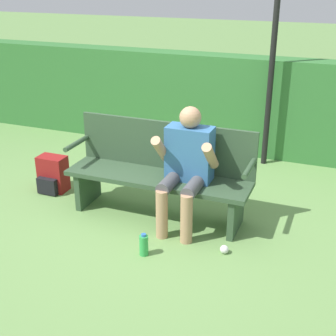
{
  "coord_description": "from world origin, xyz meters",
  "views": [
    {
      "loc": [
        1.62,
        -3.82,
        2.28
      ],
      "look_at": [
        0.15,
        -0.1,
        0.58
      ],
      "focal_mm": 50.0,
      "sensor_mm": 36.0,
      "label": 1
    }
  ],
  "objects": [
    {
      "name": "person_seated",
      "position": [
        0.31,
        -0.04,
        0.64
      ],
      "size": [
        0.57,
        0.57,
        1.15
      ],
      "color": "#336699",
      "rests_on": "ground"
    },
    {
      "name": "ground_plane",
      "position": [
        0.0,
        0.0,
        0.0
      ],
      "size": [
        40.0,
        40.0,
        0.0
      ],
      "primitive_type": "plane",
      "color": "#668E4C"
    },
    {
      "name": "backpack",
      "position": [
        -1.31,
        0.12,
        0.19
      ],
      "size": [
        0.31,
        0.26,
        0.4
      ],
      "color": "maroon",
      "rests_on": "ground"
    },
    {
      "name": "litter_crumple",
      "position": [
        0.8,
        -0.41,
        0.04
      ],
      "size": [
        0.08,
        0.08,
        0.08
      ],
      "color": "silver",
      "rests_on": "ground"
    },
    {
      "name": "water_bottle",
      "position": [
        0.16,
        -0.69,
        0.1
      ],
      "size": [
        0.08,
        0.08,
        0.21
      ],
      "color": "green",
      "rests_on": "ground"
    },
    {
      "name": "park_bench",
      "position": [
        0.0,
        0.07,
        0.46
      ],
      "size": [
        1.83,
        0.47,
        0.92
      ],
      "color": "#334C33",
      "rests_on": "ground"
    },
    {
      "name": "signpost",
      "position": [
        0.72,
        1.78,
        1.65
      ],
      "size": [
        0.31,
        0.09,
        2.99
      ],
      "color": "black",
      "rests_on": "ground"
    },
    {
      "name": "hedge_back",
      "position": [
        0.0,
        2.12,
        0.64
      ],
      "size": [
        12.0,
        0.37,
        1.27
      ],
      "color": "#337033",
      "rests_on": "ground"
    }
  ]
}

